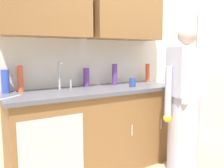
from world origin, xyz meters
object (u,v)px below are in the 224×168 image
bottle_water_tall (148,73)px  bottle_soap (20,79)px  bottle_water_short (86,77)px  cup_by_sink (133,82)px  bottle_cleaner_spray (5,81)px  sink (68,92)px  person_at_sink (184,112)px  bottle_dish_liquid (115,74)px  knife_on_counter (11,97)px

bottle_water_tall → bottle_soap: size_ratio=0.91×
bottle_water_short → bottle_soap: bottle_soap is taller
bottle_water_tall → cup_by_sink: size_ratio=2.34×
bottle_cleaner_spray → cup_by_sink: size_ratio=2.23×
bottle_water_tall → sink: bearing=-171.1°
bottle_water_tall → bottle_water_short: bearing=179.8°
person_at_sink → bottle_dish_liquid: size_ratio=6.18×
sink → bottle_cleaner_spray: size_ratio=2.13×
bottle_soap → cup_by_sink: bearing=-14.3°
bottle_water_tall → bottle_soap: bottle_soap is taller
sink → bottle_water_short: 0.39m
sink → bottle_soap: 0.50m
bottle_water_short → knife_on_counter: 0.93m
bottle_cleaner_spray → bottle_water_tall: bearing=-0.1°
sink → person_at_sink: (1.12, -0.59, -0.23)m
bottle_water_short → bottle_dish_liquid: bearing=-7.6°
sink → cup_by_sink: bearing=-8.3°
sink → knife_on_counter: size_ratio=2.08×
person_at_sink → bottle_soap: size_ratio=6.00×
cup_by_sink → bottle_dish_liquid: bearing=108.4°
bottle_dish_liquid → bottle_soap: size_ratio=0.97×
bottle_water_short → bottle_cleaner_spray: bearing=-179.9°
bottle_soap → cup_by_sink: (1.20, -0.30, -0.08)m
bottle_dish_liquid → knife_on_counter: size_ratio=1.09×
bottle_water_short → cup_by_sink: 0.55m
sink → cup_by_sink: (0.76, -0.11, 0.07)m
bottle_cleaner_spray → bottle_water_tall: (1.82, -0.00, 0.01)m
bottle_dish_liquid → bottle_cleaner_spray: (-1.25, 0.05, -0.01)m
bottle_soap → bottle_dish_liquid: bearing=-2.3°
person_at_sink → bottle_water_tall: 0.87m
bottle_water_short → knife_on_counter: bottle_water_short is taller
sink → person_at_sink: person_at_sink is taller
sink → bottle_water_tall: sink is taller
bottle_soap → knife_on_counter: bottle_soap is taller
bottle_soap → knife_on_counter: (-0.13, -0.27, -0.13)m
bottle_water_short → knife_on_counter: size_ratio=0.91×
person_at_sink → bottle_cleaner_spray: person_at_sink is taller
bottle_soap → bottle_water_tall: bearing=0.0°
sink → bottle_cleaner_spray: sink is taller
bottle_dish_liquid → person_at_sink: bearing=-58.9°
sink → bottle_water_tall: (1.24, 0.19, 0.14)m
sink → bottle_cleaner_spray: (-0.57, 0.20, 0.13)m
bottle_water_tall → knife_on_counter: 1.84m
sink → cup_by_sink: 0.77m
person_at_sink → cup_by_sink: bearing=126.9°
sink → person_at_sink: size_ratio=0.31×
bottle_dish_liquid → bottle_water_tall: (0.57, 0.05, -0.01)m
bottle_cleaner_spray → sink: bearing=-18.9°
bottle_cleaner_spray → bottle_soap: bearing=-1.3°
bottle_water_short → bottle_soap: size_ratio=0.81×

